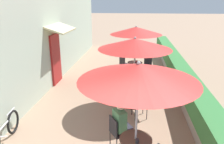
{
  "coord_description": "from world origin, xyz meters",
  "views": [
    {
      "loc": [
        0.94,
        -2.07,
        3.42
      ],
      "look_at": [
        0.15,
        5.22,
        1.0
      ],
      "focal_mm": 35.0,
      "sensor_mm": 36.0,
      "label": 1
    }
  ],
  "objects_px": {
    "bicycle_leaning": "(3,133)",
    "cafe_chair_far_right": "(149,65)",
    "patio_table_far": "(135,67)",
    "patio_umbrella_mid": "(135,44)",
    "patio_umbrella_far": "(136,31)",
    "cafe_chair_mid_right": "(142,101)",
    "cafe_chair_mid_left": "(126,85)",
    "coffee_cup_near": "(137,141)",
    "coffee_cup_far": "(136,61)",
    "coffee_cup_mid": "(133,87)",
    "cafe_chair_far_back": "(124,63)",
    "patio_umbrella_near": "(138,72)",
    "cafe_chair_near_left": "(117,131)",
    "patio_table_mid": "(133,94)",
    "cafe_chair_far_left": "(132,71)",
    "seated_patron_near_left": "(122,123)"
  },
  "relations": [
    {
      "from": "cafe_chair_mid_right",
      "to": "patio_umbrella_mid",
      "type": "bearing_deg",
      "value": 6.41
    },
    {
      "from": "seated_patron_near_left",
      "to": "cafe_chair_mid_right",
      "type": "xyz_separation_m",
      "value": [
        0.52,
        1.56,
        -0.17
      ]
    },
    {
      "from": "bicycle_leaning",
      "to": "cafe_chair_far_right",
      "type": "bearing_deg",
      "value": 50.32
    },
    {
      "from": "patio_umbrella_mid",
      "to": "patio_table_far",
      "type": "distance_m",
      "value": 3.46
    },
    {
      "from": "patio_table_mid",
      "to": "cafe_chair_mid_left",
      "type": "height_order",
      "value": "cafe_chair_mid_left"
    },
    {
      "from": "cafe_chair_mid_right",
      "to": "patio_umbrella_far",
      "type": "xyz_separation_m",
      "value": [
        -0.25,
        3.67,
        1.63
      ]
    },
    {
      "from": "patio_umbrella_mid",
      "to": "bicycle_leaning",
      "type": "relative_size",
      "value": 1.41
    },
    {
      "from": "coffee_cup_near",
      "to": "patio_table_far",
      "type": "bearing_deg",
      "value": 90.92
    },
    {
      "from": "cafe_chair_mid_left",
      "to": "coffee_cup_far",
      "type": "distance_m",
      "value": 2.46
    },
    {
      "from": "cafe_chair_far_right",
      "to": "bicycle_leaning",
      "type": "bearing_deg",
      "value": 41.55
    },
    {
      "from": "cafe_chair_far_left",
      "to": "cafe_chair_far_right",
      "type": "height_order",
      "value": "same"
    },
    {
      "from": "coffee_cup_mid",
      "to": "cafe_chair_far_back",
      "type": "relative_size",
      "value": 0.1
    },
    {
      "from": "cafe_chair_mid_right",
      "to": "cafe_chair_far_right",
      "type": "bearing_deg",
      "value": -22.78
    },
    {
      "from": "coffee_cup_near",
      "to": "patio_umbrella_near",
      "type": "bearing_deg",
      "value": 101.59
    },
    {
      "from": "patio_umbrella_near",
      "to": "coffee_cup_near",
      "type": "distance_m",
      "value": 1.4
    },
    {
      "from": "cafe_chair_mid_left",
      "to": "cafe_chair_far_right",
      "type": "distance_m",
      "value": 2.82
    },
    {
      "from": "coffee_cup_far",
      "to": "cafe_chair_far_left",
      "type": "bearing_deg",
      "value": -104.01
    },
    {
      "from": "patio_table_far",
      "to": "cafe_chair_far_right",
      "type": "xyz_separation_m",
      "value": [
        0.64,
        0.25,
        0.03
      ]
    },
    {
      "from": "coffee_cup_mid",
      "to": "coffee_cup_near",
      "type": "bearing_deg",
      "value": -87.51
    },
    {
      "from": "cafe_chair_mid_left",
      "to": "coffee_cup_mid",
      "type": "xyz_separation_m",
      "value": [
        0.27,
        -0.71,
        0.24
      ]
    },
    {
      "from": "patio_table_far",
      "to": "coffee_cup_mid",
      "type": "bearing_deg",
      "value": -90.51
    },
    {
      "from": "patio_umbrella_near",
      "to": "cafe_chair_mid_right",
      "type": "relative_size",
      "value": 2.72
    },
    {
      "from": "cafe_chair_far_left",
      "to": "coffee_cup_near",
      "type": "bearing_deg",
      "value": -162.41
    },
    {
      "from": "cafe_chair_mid_left",
      "to": "coffee_cup_far",
      "type": "relative_size",
      "value": 9.67
    },
    {
      "from": "cafe_chair_near_left",
      "to": "cafe_chair_far_left",
      "type": "xyz_separation_m",
      "value": [
        0.25,
        4.61,
        0.0
      ]
    },
    {
      "from": "patio_umbrella_near",
      "to": "cafe_chair_near_left",
      "type": "xyz_separation_m",
      "value": [
        -0.42,
        0.54,
        -1.63
      ]
    },
    {
      "from": "coffee_cup_near",
      "to": "patio_umbrella_mid",
      "type": "bearing_deg",
      "value": 92.28
    },
    {
      "from": "cafe_chair_near_left",
      "to": "cafe_chair_far_right",
      "type": "distance_m",
      "value": 5.62
    },
    {
      "from": "cafe_chair_near_left",
      "to": "patio_table_far",
      "type": "xyz_separation_m",
      "value": [
        0.36,
        5.29,
        -0.03
      ]
    },
    {
      "from": "patio_umbrella_far",
      "to": "bicycle_leaning",
      "type": "xyz_separation_m",
      "value": [
        -3.15,
        -5.4,
        -1.81
      ]
    },
    {
      "from": "patio_table_mid",
      "to": "coffee_cup_mid",
      "type": "height_order",
      "value": "coffee_cup_mid"
    },
    {
      "from": "cafe_chair_mid_right",
      "to": "patio_umbrella_far",
      "type": "bearing_deg",
      "value": -13.19
    },
    {
      "from": "coffee_cup_near",
      "to": "bicycle_leaning",
      "type": "height_order",
      "value": "coffee_cup_near"
    },
    {
      "from": "cafe_chair_near_left",
      "to": "patio_table_far",
      "type": "bearing_deg",
      "value": 144.31
    },
    {
      "from": "cafe_chair_mid_right",
      "to": "cafe_chair_far_back",
      "type": "bearing_deg",
      "value": -6.29
    },
    {
      "from": "coffee_cup_near",
      "to": "cafe_chair_far_right",
      "type": "xyz_separation_m",
      "value": [
        0.54,
        6.22,
        -0.24
      ]
    },
    {
      "from": "cafe_chair_mid_right",
      "to": "cafe_chair_far_left",
      "type": "bearing_deg",
      "value": -10.27
    },
    {
      "from": "patio_table_far",
      "to": "coffee_cup_far",
      "type": "distance_m",
      "value": 0.28
    },
    {
      "from": "cafe_chair_near_left",
      "to": "cafe_chair_mid_right",
      "type": "height_order",
      "value": "same"
    },
    {
      "from": "patio_umbrella_far",
      "to": "cafe_chair_mid_right",
      "type": "bearing_deg",
      "value": -86.06
    },
    {
      "from": "cafe_chair_mid_right",
      "to": "cafe_chair_far_back",
      "type": "relative_size",
      "value": 1.0
    },
    {
      "from": "coffee_cup_near",
      "to": "seated_patron_near_left",
      "type": "bearing_deg",
      "value": 115.84
    },
    {
      "from": "seated_patron_near_left",
      "to": "coffee_cup_mid",
      "type": "bearing_deg",
      "value": 141.82
    },
    {
      "from": "cafe_chair_mid_right",
      "to": "coffee_cup_far",
      "type": "bearing_deg",
      "value": -14.2
    },
    {
      "from": "patio_table_mid",
      "to": "coffee_cup_near",
      "type": "bearing_deg",
      "value": -87.72
    },
    {
      "from": "cafe_chair_mid_right",
      "to": "bicycle_leaning",
      "type": "xyz_separation_m",
      "value": [
        -3.4,
        -1.73,
        -0.18
      ]
    },
    {
      "from": "coffee_cup_far",
      "to": "cafe_chair_mid_left",
      "type": "bearing_deg",
      "value": -98.43
    },
    {
      "from": "patio_table_far",
      "to": "patio_umbrella_near",
      "type": "bearing_deg",
      "value": -89.35
    },
    {
      "from": "cafe_chair_near_left",
      "to": "patio_umbrella_far",
      "type": "relative_size",
      "value": 0.37
    },
    {
      "from": "coffee_cup_far",
      "to": "bicycle_leaning",
      "type": "relative_size",
      "value": 0.05
    }
  ]
}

